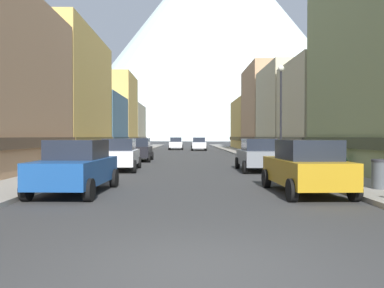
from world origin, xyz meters
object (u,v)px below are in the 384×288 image
(car_right_0, at_px, (306,167))
(car_right_1, at_px, (258,155))
(car_left_2, at_px, (139,149))
(potted_plant_0, at_px, (340,163))
(car_left_0, at_px, (76,166))
(car_driving_0, at_px, (199,144))
(trash_bin_right, at_px, (380,174))
(streetlamp_right, at_px, (281,100))
(car_left_1, at_px, (120,154))
(pedestrian_0, at_px, (276,151))
(car_driving_1, at_px, (176,143))

(car_right_0, xyz_separation_m, car_right_1, (-0.00, 8.75, 0.00))
(car_left_2, relative_size, potted_plant_0, 4.64)
(potted_plant_0, bearing_deg, car_right_1, 133.62)
(car_left_0, bearing_deg, car_driving_0, 82.54)
(trash_bin_right, xyz_separation_m, streetlamp_right, (-1.00, 9.88, 3.34))
(car_left_1, relative_size, pedestrian_0, 2.73)
(car_left_0, relative_size, trash_bin_right, 4.56)
(car_right_0, height_order, potted_plant_0, car_right_0)
(car_left_1, relative_size, car_driving_1, 1.02)
(car_right_0, relative_size, car_right_1, 1.01)
(car_right_0, xyz_separation_m, potted_plant_0, (3.20, 5.39, -0.23))
(car_driving_0, height_order, car_driving_1, same)
(trash_bin_right, bearing_deg, car_right_0, -176.54)
(streetlamp_right, bearing_deg, pedestrian_0, 80.18)
(potted_plant_0, xyz_separation_m, streetlamp_right, (-1.65, 4.65, 3.31))
(car_left_2, distance_m, trash_bin_right, 20.52)
(car_driving_0, xyz_separation_m, trash_bin_right, (4.75, -41.36, -0.26))
(car_left_1, xyz_separation_m, potted_plant_0, (10.80, -3.78, -0.23))
(car_right_1, relative_size, streetlamp_right, 0.75)
(car_right_0, bearing_deg, trash_bin_right, 3.46)
(car_right_1, xyz_separation_m, car_driving_0, (-2.20, 32.77, 0.00))
(car_right_0, bearing_deg, pedestrian_0, 80.87)
(car_right_0, xyz_separation_m, streetlamp_right, (1.55, 10.04, 3.09))
(car_right_1, bearing_deg, car_left_0, -131.94)
(car_left_1, height_order, potted_plant_0, car_left_1)
(car_left_1, relative_size, trash_bin_right, 4.56)
(car_right_0, bearing_deg, car_left_0, 177.80)
(car_left_0, height_order, streetlamp_right, streetlamp_right)
(car_left_0, distance_m, streetlamp_right, 13.72)
(car_right_1, height_order, trash_bin_right, car_right_1)
(car_left_0, xyz_separation_m, trash_bin_right, (10.15, -0.14, -0.26))
(car_left_1, bearing_deg, car_driving_0, 80.53)
(potted_plant_0, bearing_deg, pedestrian_0, 94.35)
(car_left_2, distance_m, potted_plant_0, 16.60)
(car_left_0, distance_m, car_right_1, 11.37)
(car_left_0, xyz_separation_m, car_left_2, (-0.00, 17.70, 0.00))
(car_right_1, distance_m, potted_plant_0, 4.65)
(car_left_1, height_order, pedestrian_0, pedestrian_0)
(car_left_0, distance_m, car_right_0, 7.60)
(car_right_1, distance_m, car_driving_0, 32.85)
(car_left_0, bearing_deg, potted_plant_0, 25.27)
(car_left_2, xyz_separation_m, car_driving_1, (2.20, 27.22, 0.00))
(car_left_1, relative_size, streetlamp_right, 0.76)
(pedestrian_0, relative_size, streetlamp_right, 0.28)
(car_left_1, distance_m, car_driving_1, 36.10)
(car_driving_1, relative_size, pedestrian_0, 2.69)
(car_driving_1, xyz_separation_m, trash_bin_right, (7.95, -45.05, -0.26))
(car_driving_0, relative_size, streetlamp_right, 0.75)
(streetlamp_right, bearing_deg, potted_plant_0, -70.46)
(pedestrian_0, height_order, streetlamp_right, streetlamp_right)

